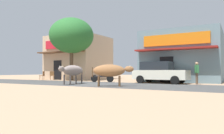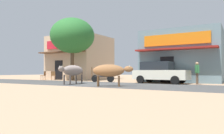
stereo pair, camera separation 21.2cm
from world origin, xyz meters
name	(u,v)px [view 1 (the left image)]	position (x,y,z in m)	size (l,w,h in m)	color
ground	(86,84)	(0.00, 0.00, 0.00)	(80.00, 80.00, 0.00)	tan
asphalt_road	(86,84)	(0.00, 0.00, 0.00)	(72.00, 5.47, 0.00)	#454645
storefront_left_cafe	(79,58)	(-6.53, 7.25, 2.48)	(6.14, 6.49, 4.94)	#CCAA89
storefront_right_club	(182,57)	(5.37, 7.25, 2.21)	(6.49, 6.49, 4.41)	slate
roadside_tree	(72,36)	(-4.55, 3.61, 4.45)	(4.36, 4.36, 6.21)	brown
parked_hatchback_car	(160,72)	(4.51, 3.19, 0.84)	(4.13, 1.98, 1.64)	beige
parked_motorcycle	(103,77)	(-0.14, 2.43, 0.46)	(1.89, 0.67, 1.05)	black
cow_near_brown	(73,71)	(-0.45, -1.00, 0.97)	(1.00, 2.89, 1.34)	gray
cow_far_dark	(110,71)	(2.95, -1.57, 0.94)	(2.37, 1.67, 1.33)	#95643C
pedestrian_by_shop	(197,71)	(7.18, 3.19, 0.91)	(0.35, 0.61, 1.56)	brown
cafe_chair_near_tree	(42,75)	(-8.37, 3.39, 0.51)	(0.58, 0.58, 0.92)	brown
cafe_chair_by_doorway	(52,75)	(-7.35, 3.77, 0.51)	(0.62, 0.62, 0.92)	brown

